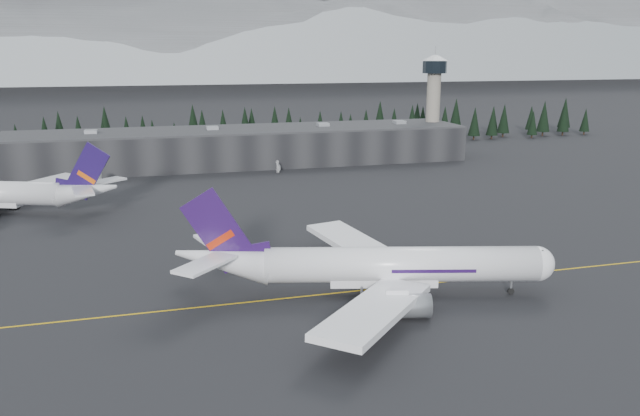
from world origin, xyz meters
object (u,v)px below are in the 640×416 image
object	(u,v)px
terminal	(242,146)
control_tower	(434,93)
jet_main	(368,265)
gse_vehicle_a	(98,182)
gse_vehicle_b	(278,171)

from	to	relation	value
terminal	control_tower	bearing A→B (deg)	2.29
jet_main	gse_vehicle_a	bearing A→B (deg)	129.19
jet_main	gse_vehicle_a	xyz separation A→B (m)	(-48.52, 105.27, -4.47)
gse_vehicle_b	jet_main	bearing A→B (deg)	1.45
terminal	gse_vehicle_a	world-z (taller)	terminal
terminal	control_tower	distance (m)	76.98
control_tower	gse_vehicle_b	bearing A→B (deg)	-160.39
terminal	jet_main	world-z (taller)	jet_main
control_tower	gse_vehicle_a	distance (m)	127.11
control_tower	gse_vehicle_a	bearing A→B (deg)	-167.59
gse_vehicle_b	gse_vehicle_a	bearing A→B (deg)	-81.10
control_tower	gse_vehicle_a	size ratio (longest dim) A/B	8.02
gse_vehicle_a	gse_vehicle_b	xyz separation A→B (m)	(56.16, 3.36, 0.07)
terminal	gse_vehicle_b	xyz separation A→B (m)	(9.03, -20.51, -5.57)
terminal	jet_main	xyz separation A→B (m)	(1.38, -129.13, -1.17)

